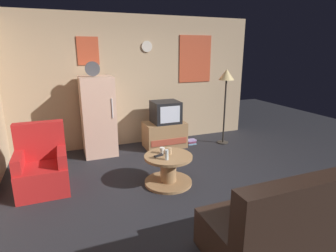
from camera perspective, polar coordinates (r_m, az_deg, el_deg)
name	(u,v)px	position (r m, az deg, el deg)	size (l,w,h in m)	color
ground_plane	(185,193)	(3.99, 3.61, -13.85)	(12.00, 12.00, 0.00)	#232328
wall_with_art	(137,81)	(5.82, -6.48, 9.27)	(5.20, 0.12, 2.65)	tan
fridge	(98,116)	(5.34, -14.40, 2.02)	(0.60, 0.62, 1.77)	beige
tv_stand	(165,135)	(5.68, -0.73, -1.83)	(0.84, 0.53, 0.53)	#9E754C
crt_tv	(166,112)	(5.56, -0.51, 2.95)	(0.54, 0.51, 0.44)	black
standing_lamp	(226,80)	(5.82, 12.08, 9.29)	(0.32, 0.32, 1.59)	#332D28
coffee_table	(168,169)	(4.16, 0.06, -9.07)	(0.72, 0.72, 0.45)	#9E754C
wine_glass	(167,155)	(3.89, -0.28, -6.04)	(0.05, 0.05, 0.15)	silver
mug_ceramic_white	(162,150)	(4.14, -1.23, -5.12)	(0.08, 0.08, 0.09)	silver
mug_ceramic_tan	(169,151)	(4.12, 0.27, -5.22)	(0.08, 0.08, 0.09)	tan
remote_control	(159,156)	(4.03, -1.98, -6.20)	(0.15, 0.04, 0.02)	black
armchair	(42,167)	(4.35, -24.76, -7.86)	(0.68, 0.68, 0.96)	red
couch	(293,223)	(3.11, 24.65, -17.96)	(1.70, 0.80, 0.92)	black
book_stack	(191,142)	(5.93, 4.84, -3.29)	(0.20, 0.17, 0.10)	#71A4C3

